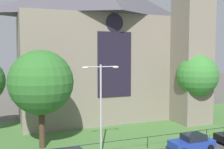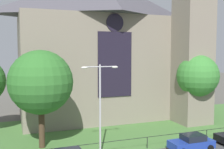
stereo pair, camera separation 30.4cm
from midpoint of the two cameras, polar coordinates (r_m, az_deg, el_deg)
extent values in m
plane|color=#56544C|center=(33.01, -3.26, -11.52)|extent=(160.00, 160.00, 0.00)
cube|color=#477538|center=(31.19, -2.11, -12.48)|extent=(120.00, 20.00, 0.01)
cube|color=gray|center=(39.45, -2.91, 1.46)|extent=(22.00, 12.00, 14.00)
cube|color=black|center=(33.72, 0.28, 2.12)|extent=(4.40, 0.16, 8.00)
cylinder|color=black|center=(33.88, 0.28, 10.77)|extent=(2.20, 0.15, 2.20)
cube|color=gray|center=(36.88, 16.10, 4.17)|extent=(4.00, 4.00, 18.00)
cylinder|color=black|center=(27.03, 7.13, -12.81)|extent=(27.86, 0.05, 0.05)
cylinder|color=black|center=(27.20, 7.12, -13.91)|extent=(0.07, 0.07, 1.10)
cylinder|color=black|center=(30.96, 18.82, -11.81)|extent=(0.07, 0.07, 1.10)
cylinder|color=#423021|center=(27.59, -14.69, -10.54)|extent=(0.58, 0.58, 4.07)
sphere|color=#2D6B28|center=(26.80, -14.89, -1.56)|extent=(6.14, 6.14, 6.14)
cylinder|color=#423021|center=(36.31, 16.93, -6.71)|extent=(0.87, 0.87, 4.33)
sphere|color=#387F33|center=(35.75, 17.08, -0.22)|extent=(5.22, 5.22, 5.22)
cylinder|color=brown|center=(43.57, 17.13, -6.00)|extent=(0.51, 0.51, 2.59)
sphere|color=#235B23|center=(43.17, 17.22, -2.54)|extent=(3.60, 3.60, 3.60)
cylinder|color=#B2B2B7|center=(24.36, -2.70, -7.50)|extent=(0.16, 0.16, 8.14)
cylinder|color=#B2B2B7|center=(23.63, -4.35, 1.59)|extent=(1.40, 0.10, 0.10)
cylinder|color=#B2B2B7|center=(24.07, -1.15, 1.66)|extent=(1.40, 0.10, 0.10)
ellipsoid|color=white|center=(23.45, -5.99, 1.43)|extent=(0.57, 0.26, 0.20)
ellipsoid|color=white|center=(24.32, 0.40, 1.57)|extent=(0.57, 0.26, 0.20)
cube|color=#1E3899|center=(27.54, 15.92, -13.69)|extent=(4.23, 1.87, 0.70)
cube|color=black|center=(27.47, 16.29, -12.38)|extent=(2.03, 1.63, 0.55)
cylinder|color=black|center=(27.55, 12.22, -14.25)|extent=(0.64, 0.23, 0.64)
cylinder|color=black|center=(27.82, 19.56, -14.22)|extent=(0.64, 0.23, 0.64)
cylinder|color=black|center=(29.15, 17.24, -13.28)|extent=(0.64, 0.23, 0.64)
cylinder|color=black|center=(31.02, 20.92, -12.28)|extent=(0.64, 0.23, 0.64)
camera|label=1|loc=(0.15, -90.29, -0.02)|focal=43.86mm
camera|label=2|loc=(0.15, 89.71, 0.02)|focal=43.86mm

